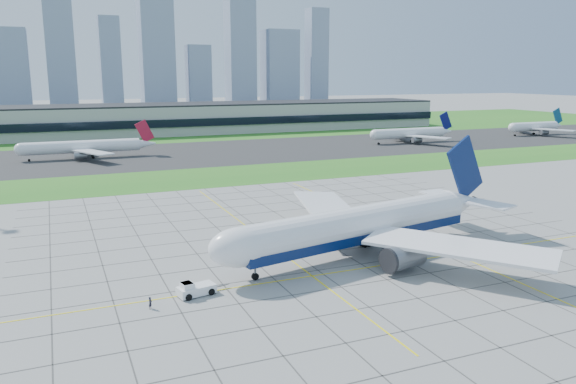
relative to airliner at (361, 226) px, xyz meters
name	(u,v)px	position (x,y,z in m)	size (l,w,h in m)	color
ground	(361,264)	(-2.22, -4.21, -5.33)	(1400.00, 1400.00, 0.00)	gray
grass_median	(215,176)	(-2.22, 85.79, -5.31)	(700.00, 35.00, 0.04)	#286B1E
asphalt_taxiway	(178,154)	(-2.22, 140.79, -5.30)	(700.00, 75.00, 0.04)	#383838
grass_far	(138,130)	(-2.22, 250.79, -5.31)	(700.00, 145.00, 0.04)	#286B1E
apron_markings	(333,245)	(-1.79, 6.88, -5.32)	(120.00, 130.00, 0.03)	#474744
terminal	(216,117)	(37.78, 225.66, 2.56)	(260.00, 43.00, 15.80)	#B7B7B2
city_skyline	(85,46)	(-10.93, 515.79, 53.76)	(523.00, 32.40, 160.00)	#7F8EA7
airliner	(361,226)	(0.00, 0.00, 0.00)	(61.31, 61.51, 19.50)	white
pushback_tug	(195,289)	(-31.16, -6.86, -4.36)	(7.96, 3.62, 2.19)	white
crew_near	(150,303)	(-37.81, -9.16, -4.49)	(0.62, 0.40, 1.69)	black
distant_jet_1	(84,147)	(-37.37, 142.71, -0.85)	(48.15, 42.66, 14.08)	white
distant_jet_2	(410,133)	(106.05, 136.87, -0.85)	(42.74, 42.66, 14.08)	white
distant_jet_3	(535,127)	(186.83, 140.17, -0.85)	(34.39, 42.66, 14.08)	white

